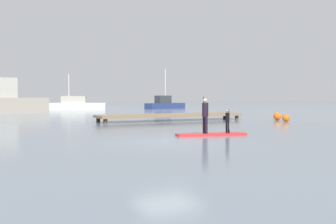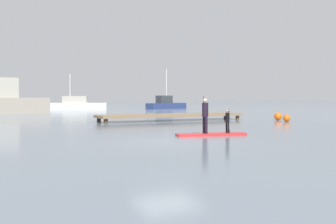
{
  "view_description": "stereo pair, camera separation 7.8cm",
  "coord_description": "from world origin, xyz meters",
  "px_view_note": "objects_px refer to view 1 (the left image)",
  "views": [
    {
      "loc": [
        -6.83,
        -13.81,
        1.76
      ],
      "look_at": [
        1.36,
        2.68,
        1.05
      ],
      "focal_mm": 42.25,
      "sensor_mm": 36.0,
      "label": 1
    },
    {
      "loc": [
        -6.76,
        -13.84,
        1.76
      ],
      "look_at": [
        1.36,
        2.68,
        1.05
      ],
      "focal_mm": 42.25,
      "sensor_mm": 36.0,
      "label": 2
    }
  ],
  "objects_px": {
    "paddler_child_solo": "(228,120)",
    "fishing_boat_green_midground": "(165,104)",
    "mooring_buoy_near": "(286,118)",
    "paddleboard_near": "(211,134)",
    "mooring_buoy_far": "(277,116)",
    "paddler_adult": "(205,113)",
    "motor_boat_small_navy": "(77,105)"
  },
  "relations": [
    {
      "from": "paddleboard_near",
      "to": "mooring_buoy_near",
      "type": "height_order",
      "value": "mooring_buoy_near"
    },
    {
      "from": "paddleboard_near",
      "to": "mooring_buoy_far",
      "type": "bearing_deg",
      "value": 35.49
    },
    {
      "from": "paddleboard_near",
      "to": "mooring_buoy_far",
      "type": "distance_m",
      "value": 13.24
    },
    {
      "from": "mooring_buoy_near",
      "to": "motor_boat_small_navy",
      "type": "bearing_deg",
      "value": 101.87
    },
    {
      "from": "paddleboard_near",
      "to": "mooring_buoy_near",
      "type": "bearing_deg",
      "value": 30.93
    },
    {
      "from": "paddleboard_near",
      "to": "paddler_child_solo",
      "type": "bearing_deg",
      "value": -13.07
    },
    {
      "from": "paddleboard_near",
      "to": "paddler_adult",
      "type": "height_order",
      "value": "paddler_adult"
    },
    {
      "from": "paddler_child_solo",
      "to": "fishing_boat_green_midground",
      "type": "height_order",
      "value": "fishing_boat_green_midground"
    },
    {
      "from": "motor_boat_small_navy",
      "to": "fishing_boat_green_midground",
      "type": "bearing_deg",
      "value": -9.2
    },
    {
      "from": "paddler_adult",
      "to": "fishing_boat_green_midground",
      "type": "xyz_separation_m",
      "value": [
        15.96,
        36.99,
        -0.34
      ]
    },
    {
      "from": "fishing_boat_green_midground",
      "to": "mooring_buoy_far",
      "type": "relative_size",
      "value": 11.68
    },
    {
      "from": "paddler_adult",
      "to": "mooring_buoy_near",
      "type": "height_order",
      "value": "paddler_adult"
    },
    {
      "from": "motor_boat_small_navy",
      "to": "mooring_buoy_far",
      "type": "relative_size",
      "value": 13.3
    },
    {
      "from": "paddler_adult",
      "to": "motor_boat_small_navy",
      "type": "bearing_deg",
      "value": 84.94
    },
    {
      "from": "paddler_child_solo",
      "to": "mooring_buoy_near",
      "type": "xyz_separation_m",
      "value": [
        9.34,
        6.23,
        -0.43
      ]
    },
    {
      "from": "paddler_adult",
      "to": "fishing_boat_green_midground",
      "type": "bearing_deg",
      "value": 66.65
    },
    {
      "from": "fishing_boat_green_midground",
      "to": "motor_boat_small_navy",
      "type": "distance_m",
      "value": 12.67
    },
    {
      "from": "paddleboard_near",
      "to": "motor_boat_small_navy",
      "type": "distance_m",
      "value": 39.22
    },
    {
      "from": "mooring_buoy_near",
      "to": "mooring_buoy_far",
      "type": "bearing_deg",
      "value": 67.44
    },
    {
      "from": "fishing_boat_green_midground",
      "to": "mooring_buoy_near",
      "type": "distance_m",
      "value": 31.5
    },
    {
      "from": "paddler_adult",
      "to": "mooring_buoy_far",
      "type": "xyz_separation_m",
      "value": [
        11.08,
        7.62,
        -0.71
      ]
    },
    {
      "from": "paddler_child_solo",
      "to": "motor_boat_small_navy",
      "type": "bearing_deg",
      "value": 86.51
    },
    {
      "from": "paddler_child_solo",
      "to": "motor_boat_small_navy",
      "type": "height_order",
      "value": "motor_boat_small_navy"
    },
    {
      "from": "fishing_boat_green_midground",
      "to": "motor_boat_small_navy",
      "type": "height_order",
      "value": "fishing_boat_green_midground"
    },
    {
      "from": "paddler_child_solo",
      "to": "mooring_buoy_far",
      "type": "relative_size",
      "value": 1.84
    },
    {
      "from": "paddleboard_near",
      "to": "paddler_adult",
      "type": "relative_size",
      "value": 1.99
    },
    {
      "from": "motor_boat_small_navy",
      "to": "mooring_buoy_far",
      "type": "height_order",
      "value": "motor_boat_small_navy"
    },
    {
      "from": "mooring_buoy_near",
      "to": "paddleboard_near",
      "type": "bearing_deg",
      "value": -149.07
    },
    {
      "from": "mooring_buoy_far",
      "to": "paddler_adult",
      "type": "bearing_deg",
      "value": -145.49
    },
    {
      "from": "paddler_adult",
      "to": "paddleboard_near",
      "type": "bearing_deg",
      "value": -13.37
    },
    {
      "from": "paddler_child_solo",
      "to": "mooring_buoy_near",
      "type": "height_order",
      "value": "paddler_child_solo"
    },
    {
      "from": "paddler_child_solo",
      "to": "motor_boat_small_navy",
      "type": "xyz_separation_m",
      "value": [
        2.4,
        39.26,
        -0.02
      ]
    }
  ]
}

